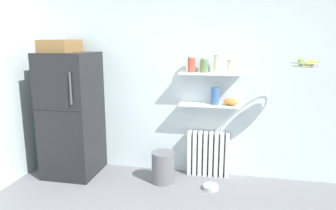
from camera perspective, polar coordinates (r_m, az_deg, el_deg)
The scene contains 14 objects.
back_wall at distance 4.30m, azimuth 3.58°, elevation 4.38°, with size 7.04×0.10×2.60m, color silver.
refrigerator at distance 4.48m, azimuth -17.33°, elevation -1.22°, with size 0.68×0.74×1.86m.
radiator at distance 4.38m, azimuth 7.39°, elevation -8.89°, with size 0.57×0.12×0.63m.
wall_shelf_lower at distance 4.16m, azimuth 7.61°, elevation -0.01°, with size 0.81×0.22×0.03m, color white.
wall_shelf_upper at distance 4.09m, azimuth 7.77°, elevation 5.73°, with size 0.81×0.22×0.03m, color white.
storage_jar_0 at distance 4.11m, azimuth 4.31°, elevation 7.43°, with size 0.10×0.10×0.21m.
storage_jar_1 at distance 4.09m, azimuth 6.64°, elevation 7.21°, with size 0.10×0.10×0.18m.
storage_jar_2 at distance 4.08m, azimuth 9.00°, elevation 7.46°, with size 0.09×0.09×0.23m.
storage_jar_3 at distance 4.07m, azimuth 11.34°, elevation 6.94°, with size 0.08×0.08×0.17m.
vase at distance 4.13m, azimuth 8.63°, elevation 1.68°, with size 0.11×0.11×0.23m, color #38609E.
shelf_bowl at distance 4.14m, azimuth 11.41°, elevation 0.57°, with size 0.19×0.19×0.08m, color orange.
trash_bin at distance 4.19m, azimuth -0.91°, elevation -11.34°, with size 0.30×0.30×0.41m, color slate.
pet_food_bowl at distance 4.12m, azimuth 7.86°, elevation -14.71°, with size 0.20×0.20×0.05m, color #B7B7BC.
hanging_fruit_basket at distance 3.86m, azimuth 24.00°, elevation 7.01°, with size 0.35×0.35×0.09m.
Camera 1 is at (0.59, -2.17, 1.86)m, focal length 33.21 mm.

